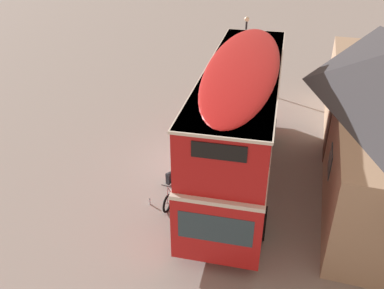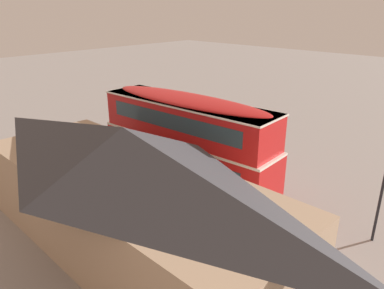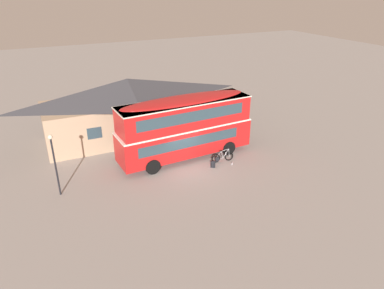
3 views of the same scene
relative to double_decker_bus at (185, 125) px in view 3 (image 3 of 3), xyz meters
The scene contains 7 objects.
ground_plane 3.11m from the double_decker_bus, 113.83° to the right, with size 120.00×120.00×0.00m, color gray.
double_decker_bus is the anchor object (origin of this frame).
touring_bicycle 3.66m from the double_decker_bus, 41.21° to the right, with size 1.75×0.46×1.04m.
backpack_on_ground 3.54m from the double_decker_bus, 64.27° to the right, with size 0.40×0.38×0.51m.
water_bottle_clear_plastic 4.49m from the double_decker_bus, 46.22° to the right, with size 0.06×0.06×0.25m.
pub_building 6.40m from the double_decker_bus, 113.37° to the left, with size 14.45×5.71×5.11m.
street_lamp 9.48m from the double_decker_bus, behind, with size 0.28×0.28×4.14m.
Camera 3 is at (-9.46, -20.75, 12.37)m, focal length 33.11 mm.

